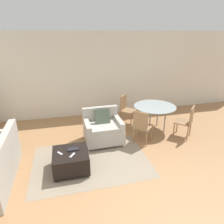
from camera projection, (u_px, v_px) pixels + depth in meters
ground_plane at (122, 187)px, 3.73m from camera, size 20.00×20.00×0.00m
wall_back at (90, 75)px, 6.60m from camera, size 12.00×0.06×2.75m
area_rug at (91, 161)px, 4.49m from camera, size 2.54×1.80×0.01m
armchair at (103, 129)px, 5.21m from camera, size 0.96×0.85×0.88m
ottoman at (71, 160)px, 4.14m from camera, size 0.71×0.71×0.42m
book_stack at (73, 149)px, 4.15m from camera, size 0.24×0.14×0.03m
tv_remote_primary at (72, 155)px, 3.97m from camera, size 0.13×0.16×0.01m
tv_remote_secondary at (60, 153)px, 4.03m from camera, size 0.12×0.14×0.01m
dining_table at (155, 108)px, 5.72m from camera, size 1.19×1.19×0.74m
dining_chair_near_left at (142, 125)px, 5.05m from camera, size 0.59×0.59×0.90m
dining_chair_near_right at (187, 120)px, 5.34m from camera, size 0.59×0.59×0.90m
dining_chair_far_left at (126, 108)px, 6.22m from camera, size 0.59×0.59×0.90m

